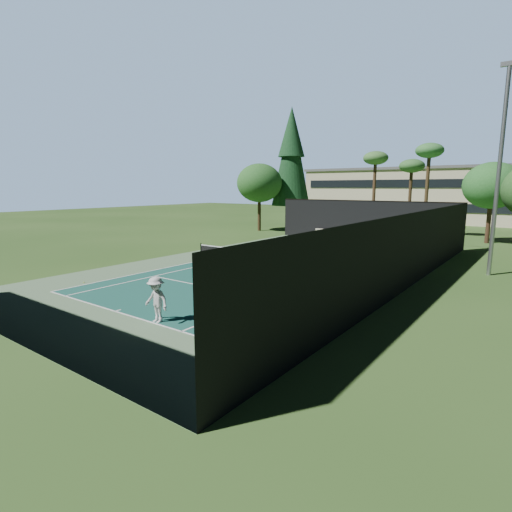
% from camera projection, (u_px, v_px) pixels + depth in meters
% --- Properties ---
extents(ground, '(160.00, 160.00, 0.00)m').
position_uv_depth(ground, '(271.00, 267.00, 26.59)').
color(ground, '#2E511E').
rests_on(ground, ground).
extents(apron_slab, '(18.00, 32.00, 0.01)m').
position_uv_depth(apron_slab, '(271.00, 267.00, 26.59)').
color(apron_slab, '#5C805A').
rests_on(apron_slab, ground).
extents(court_surface, '(10.97, 23.77, 0.01)m').
position_uv_depth(court_surface, '(271.00, 267.00, 26.59)').
color(court_surface, '#1B564A').
rests_on(court_surface, ground).
extents(court_lines, '(11.07, 23.87, 0.01)m').
position_uv_depth(court_lines, '(271.00, 267.00, 26.59)').
color(court_lines, white).
rests_on(court_lines, ground).
extents(tennis_net, '(12.90, 0.10, 1.10)m').
position_uv_depth(tennis_net, '(271.00, 259.00, 26.49)').
color(tennis_net, black).
rests_on(tennis_net, ground).
extents(fence, '(18.04, 32.05, 4.03)m').
position_uv_depth(fence, '(271.00, 238.00, 26.30)').
color(fence, black).
rests_on(fence, ground).
extents(player, '(1.19, 0.68, 1.84)m').
position_uv_depth(player, '(156.00, 300.00, 15.67)').
color(player, silver).
rests_on(player, ground).
extents(tennis_ball_a, '(0.06, 0.06, 0.06)m').
position_uv_depth(tennis_ball_a, '(84.00, 282.00, 22.29)').
color(tennis_ball_a, '#CAD22F').
rests_on(tennis_ball_a, ground).
extents(tennis_ball_b, '(0.07, 0.07, 0.07)m').
position_uv_depth(tennis_ball_b, '(273.00, 258.00, 30.03)').
color(tennis_ball_b, '#D9EC35').
rests_on(tennis_ball_b, ground).
extents(tennis_ball_c, '(0.07, 0.07, 0.07)m').
position_uv_depth(tennis_ball_c, '(307.00, 259.00, 29.69)').
color(tennis_ball_c, '#CBE834').
rests_on(tennis_ball_c, ground).
extents(tennis_ball_d, '(0.07, 0.07, 0.07)m').
position_uv_depth(tennis_ball_d, '(223.00, 251.00, 33.11)').
color(tennis_ball_d, '#C5E032').
rests_on(tennis_ball_d, ground).
extents(park_bench, '(1.50, 0.45, 1.02)m').
position_uv_depth(park_bench, '(321.00, 233.00, 41.45)').
color(park_bench, beige).
rests_on(park_bench, ground).
extents(trash_bin, '(0.56, 0.56, 0.95)m').
position_uv_depth(trash_bin, '(357.00, 237.00, 39.13)').
color(trash_bin, black).
rests_on(trash_bin, ground).
extents(pine_tree, '(4.80, 4.80, 15.00)m').
position_uv_depth(pine_tree, '(291.00, 152.00, 49.42)').
color(pine_tree, '#42281C').
rests_on(pine_tree, ground).
extents(palm_a, '(2.80, 2.80, 9.32)m').
position_uv_depth(palm_a, '(375.00, 161.00, 45.39)').
color(palm_a, '#4C3420').
rests_on(palm_a, ground).
extents(palm_b, '(2.80, 2.80, 8.42)m').
position_uv_depth(palm_b, '(412.00, 169.00, 45.07)').
color(palm_b, '#412E1C').
rests_on(palm_b, ground).
extents(palm_c, '(2.80, 2.80, 9.77)m').
position_uv_depth(palm_c, '(429.00, 154.00, 41.02)').
color(palm_c, '#49361F').
rests_on(palm_c, ground).
extents(decid_tree_a, '(5.12, 5.12, 7.62)m').
position_uv_depth(decid_tree_a, '(492.00, 186.00, 37.25)').
color(decid_tree_a, '#452C1D').
rests_on(decid_tree_a, ground).
extents(decid_tree_c, '(5.44, 5.44, 8.09)m').
position_uv_depth(decid_tree_c, '(259.00, 183.00, 48.07)').
color(decid_tree_c, '#43311C').
rests_on(decid_tree_c, ground).
extents(campus_building, '(40.50, 12.50, 8.30)m').
position_uv_depth(campus_building, '(437.00, 194.00, 62.32)').
color(campus_building, beige).
rests_on(campus_building, ground).
extents(light_pole, '(0.90, 0.25, 12.22)m').
position_uv_depth(light_pole, '(499.00, 167.00, 23.22)').
color(light_pole, '#95989E').
rests_on(light_pole, ground).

